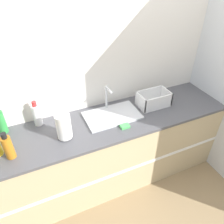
% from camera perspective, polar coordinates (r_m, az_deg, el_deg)
% --- Properties ---
extents(ground_plane, '(12.00, 12.00, 0.00)m').
position_cam_1_polar(ground_plane, '(2.69, 2.05, -21.19)').
color(ground_plane, '#937A56').
extents(wall_back, '(4.98, 0.06, 2.60)m').
position_cam_1_polar(wall_back, '(2.27, -4.48, 10.82)').
color(wall_back, silver).
rests_on(wall_back, ground_plane).
extents(wall_right, '(0.06, 2.62, 2.60)m').
position_cam_1_polar(wall_right, '(2.73, 25.98, 11.83)').
color(wall_right, silver).
rests_on(wall_right, ground_plane).
extents(counter_cabinet, '(2.61, 0.64, 0.89)m').
position_cam_1_polar(counter_cabinet, '(2.51, -0.83, -10.22)').
color(counter_cabinet, tan).
rests_on(counter_cabinet, ground_plane).
extents(sink, '(0.57, 0.35, 0.29)m').
position_cam_1_polar(sink, '(2.26, -0.01, -0.64)').
color(sink, silver).
rests_on(sink, counter_cabinet).
extents(paper_towel_roll, '(0.13, 0.13, 0.25)m').
position_cam_1_polar(paper_towel_roll, '(1.99, -12.52, -3.69)').
color(paper_towel_roll, '#4C4C51').
rests_on(paper_towel_roll, counter_cabinet).
extents(dish_rack, '(0.34, 0.21, 0.16)m').
position_cam_1_polar(dish_rack, '(2.45, 10.75, 3.02)').
color(dish_rack, white).
rests_on(dish_rack, counter_cabinet).
extents(bottle_green, '(0.08, 0.08, 0.27)m').
position_cam_1_polar(bottle_green, '(2.25, -27.09, -2.25)').
color(bottle_green, '#2D8C3D').
rests_on(bottle_green, counter_cabinet).
extents(bottle_white_spray, '(0.08, 0.08, 0.27)m').
position_cam_1_polar(bottle_white_spray, '(2.21, -19.04, -0.68)').
color(bottle_white_spray, white).
rests_on(bottle_white_spray, counter_cabinet).
extents(bottle_amber, '(0.08, 0.08, 0.26)m').
position_cam_1_polar(bottle_amber, '(1.96, -25.51, -8.24)').
color(bottle_amber, '#B26B19').
rests_on(bottle_amber, counter_cabinet).
extents(sponge, '(0.09, 0.06, 0.02)m').
position_cam_1_polar(sponge, '(2.13, 3.39, -3.76)').
color(sponge, '#4CB259').
rests_on(sponge, counter_cabinet).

